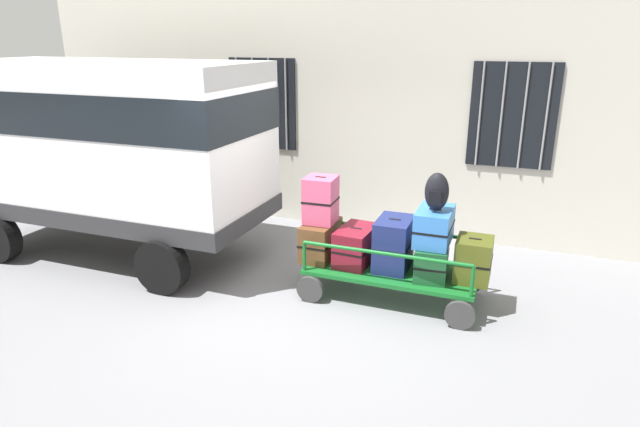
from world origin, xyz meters
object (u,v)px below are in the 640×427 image
(luggage_cart, at_px, (391,274))
(suitcase_midright_middle, at_px, (434,226))
(suitcase_left_middle, at_px, (321,200))
(suitcase_midright_bottom, at_px, (432,258))
(suitcase_midleft_bottom, at_px, (356,245))
(suitcase_center_bottom, at_px, (394,244))
(suitcase_right_bottom, at_px, (473,260))
(van, at_px, (110,139))
(backpack, at_px, (437,192))
(suitcase_left_bottom, at_px, (321,240))

(luggage_cart, distance_m, suitcase_midright_middle, 0.82)
(suitcase_left_middle, bearing_deg, suitcase_midright_bottom, -0.12)
(luggage_cart, bearing_deg, suitcase_midleft_bottom, 176.45)
(suitcase_center_bottom, relative_size, suitcase_right_bottom, 1.23)
(suitcase_midright_bottom, height_order, suitcase_right_bottom, suitcase_right_bottom)
(suitcase_left_middle, height_order, suitcase_center_bottom, suitcase_left_middle)
(suitcase_center_bottom, distance_m, suitcase_right_bottom, 0.95)
(van, height_order, luggage_cart, van)
(suitcase_midright_middle, relative_size, suitcase_right_bottom, 1.24)
(luggage_cart, distance_m, backpack, 1.20)
(suitcase_midright_bottom, bearing_deg, suitcase_left_middle, 179.88)
(suitcase_midleft_bottom, distance_m, suitcase_right_bottom, 1.42)
(suitcase_left_middle, bearing_deg, suitcase_right_bottom, -0.18)
(suitcase_center_bottom, bearing_deg, backpack, -8.91)
(suitcase_midleft_bottom, bearing_deg, suitcase_midright_bottom, 0.27)
(suitcase_midright_bottom, bearing_deg, suitcase_midright_middle, -90.00)
(suitcase_left_middle, xyz_separation_m, suitcase_center_bottom, (0.94, 0.00, -0.46))
(backpack, bearing_deg, suitcase_midleft_bottom, 176.09)
(van, bearing_deg, suitcase_right_bottom, 0.00)
(van, relative_size, luggage_cart, 2.09)
(suitcase_left_middle, distance_m, suitcase_midright_middle, 1.43)
(van, relative_size, suitcase_midleft_bottom, 6.46)
(luggage_cart, xyz_separation_m, backpack, (0.48, -0.04, 1.10))
(suitcase_midright_middle, xyz_separation_m, suitcase_right_bottom, (0.47, 0.00, -0.35))
(luggage_cart, xyz_separation_m, suitcase_midright_bottom, (0.47, 0.03, 0.26))
(luggage_cart, bearing_deg, suitcase_center_bottom, 90.00)
(suitcase_left_middle, bearing_deg, suitcase_left_bottom, -90.00)
(suitcase_left_bottom, bearing_deg, van, -179.91)
(suitcase_midleft_bottom, height_order, suitcase_right_bottom, suitcase_right_bottom)
(suitcase_left_middle, distance_m, suitcase_midright_bottom, 1.53)
(suitcase_center_bottom, bearing_deg, van, -179.87)
(suitcase_midright_bottom, xyz_separation_m, backpack, (0.01, -0.07, 0.84))
(suitcase_midleft_bottom, bearing_deg, backpack, -3.91)
(suitcase_left_bottom, bearing_deg, suitcase_midright_bottom, -0.07)
(suitcase_left_bottom, xyz_separation_m, suitcase_midright_bottom, (1.42, -0.00, -0.04))
(suitcase_midright_middle, bearing_deg, van, 179.97)
(suitcase_midright_middle, bearing_deg, suitcase_left_middle, 179.63)
(suitcase_midright_middle, distance_m, suitcase_right_bottom, 0.59)
(suitcase_left_bottom, bearing_deg, suitcase_center_bottom, 0.26)
(luggage_cart, distance_m, suitcase_left_bottom, 0.99)
(van, relative_size, suitcase_left_middle, 7.53)
(suitcase_center_bottom, xyz_separation_m, suitcase_midright_bottom, (0.47, -0.01, -0.12))
(suitcase_left_middle, bearing_deg, suitcase_center_bottom, 0.18)
(suitcase_midright_middle, bearing_deg, suitcase_midright_bottom, 90.00)
(suitcase_midleft_bottom, distance_m, suitcase_midright_middle, 1.02)
(suitcase_midright_middle, height_order, suitcase_right_bottom, suitcase_midright_middle)
(luggage_cart, relative_size, suitcase_midright_middle, 3.32)
(suitcase_center_bottom, distance_m, backpack, 0.87)
(suitcase_left_bottom, height_order, suitcase_midright_bottom, suitcase_left_bottom)
(suitcase_center_bottom, bearing_deg, suitcase_midleft_bottom, -178.73)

